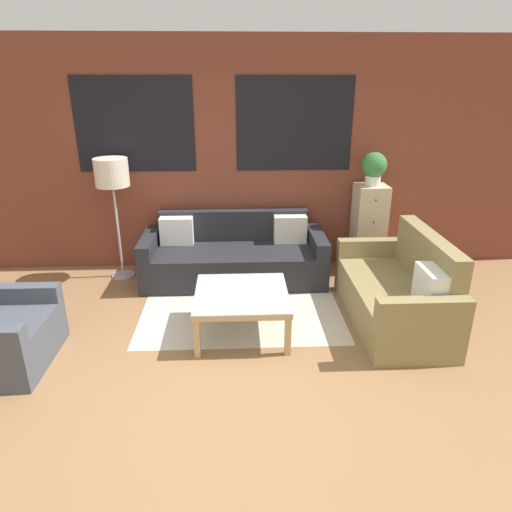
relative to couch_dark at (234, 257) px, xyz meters
The scene contains 9 objects.
ground_plane 1.98m from the couch_dark, 95.83° to the right, with size 16.00×16.00×0.00m, color #8E6642.
wall_back_brick 1.25m from the couch_dark, 112.17° to the left, with size 8.40×0.09×2.80m.
rug 0.78m from the couch_dark, 84.46° to the right, with size 2.11×1.74×0.00m.
couch_dark is the anchor object (origin of this frame).
settee_vintage 2.01m from the couch_dark, 35.39° to the right, with size 0.80×1.63×0.92m.
coffee_table 1.31m from the couch_dark, 86.90° to the right, with size 0.88×0.88×0.43m.
floor_lamp 1.71m from the couch_dark, behind, with size 0.39×0.39×1.47m.
drawer_cabinet 1.73m from the couch_dark, ahead, with size 0.38×0.41×1.10m.
potted_plant 2.00m from the couch_dark, ahead, with size 0.30×0.30×0.40m.
Camera 1 is at (0.23, -3.24, 2.33)m, focal length 32.00 mm.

